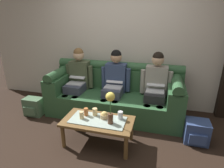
{
  "coord_description": "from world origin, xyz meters",
  "views": [
    {
      "loc": [
        0.8,
        -1.99,
        1.81
      ],
      "look_at": [
        0.02,
        0.88,
        0.7
      ],
      "focal_mm": 29.88,
      "sensor_mm": 36.0,
      "label": 1
    }
  ],
  "objects_px": {
    "flower_vase": "(110,104)",
    "couch": "(115,95)",
    "cup_near_left": "(120,115)",
    "backpack_right": "(197,132)",
    "person_middle": "(115,81)",
    "cup_far_center": "(95,112)",
    "coffee_table": "(98,123)",
    "cup_near_right": "(86,112)",
    "person_right": "(156,85)",
    "backpack_left": "(33,107)",
    "person_left": "(78,78)",
    "snack_bowl": "(104,115)",
    "cup_far_left": "(82,115)"
  },
  "relations": [
    {
      "from": "backpack_right",
      "to": "coffee_table",
      "type": "bearing_deg",
      "value": -163.49
    },
    {
      "from": "coffee_table",
      "to": "cup_far_center",
      "type": "bearing_deg",
      "value": 127.08
    },
    {
      "from": "cup_near_left",
      "to": "flower_vase",
      "type": "bearing_deg",
      "value": -126.07
    },
    {
      "from": "couch",
      "to": "flower_vase",
      "type": "bearing_deg",
      "value": -78.92
    },
    {
      "from": "flower_vase",
      "to": "cup_near_left",
      "type": "height_order",
      "value": "flower_vase"
    },
    {
      "from": "cup_near_left",
      "to": "backpack_left",
      "type": "xyz_separation_m",
      "value": [
        -1.77,
        0.37,
        -0.29
      ]
    },
    {
      "from": "couch",
      "to": "cup_far_left",
      "type": "distance_m",
      "value": 1.04
    },
    {
      "from": "person_left",
      "to": "cup_near_right",
      "type": "relative_size",
      "value": 10.4
    },
    {
      "from": "snack_bowl",
      "to": "backpack_left",
      "type": "relative_size",
      "value": 0.36
    },
    {
      "from": "person_right",
      "to": "backpack_left",
      "type": "xyz_separation_m",
      "value": [
        -2.21,
        -0.5,
        -0.49
      ]
    },
    {
      "from": "backpack_left",
      "to": "person_right",
      "type": "bearing_deg",
      "value": 12.7
    },
    {
      "from": "coffee_table",
      "to": "person_middle",
      "type": "bearing_deg",
      "value": 90.0
    },
    {
      "from": "cup_far_center",
      "to": "backpack_left",
      "type": "relative_size",
      "value": 0.33
    },
    {
      "from": "coffee_table",
      "to": "cup_near_right",
      "type": "height_order",
      "value": "cup_near_right"
    },
    {
      "from": "person_left",
      "to": "snack_bowl",
      "type": "xyz_separation_m",
      "value": [
        0.82,
        -0.9,
        -0.21
      ]
    },
    {
      "from": "flower_vase",
      "to": "snack_bowl",
      "type": "height_order",
      "value": "flower_vase"
    },
    {
      "from": "coffee_table",
      "to": "snack_bowl",
      "type": "distance_m",
      "value": 0.14
    },
    {
      "from": "couch",
      "to": "person_left",
      "type": "height_order",
      "value": "person_left"
    },
    {
      "from": "person_left",
      "to": "flower_vase",
      "type": "xyz_separation_m",
      "value": [
        0.94,
        -1.01,
        0.04
      ]
    },
    {
      "from": "cup_near_left",
      "to": "cup_near_right",
      "type": "relative_size",
      "value": 1.0
    },
    {
      "from": "cup_far_center",
      "to": "couch",
      "type": "bearing_deg",
      "value": 84.72
    },
    {
      "from": "cup_near_right",
      "to": "backpack_left",
      "type": "relative_size",
      "value": 0.34
    },
    {
      "from": "flower_vase",
      "to": "couch",
      "type": "bearing_deg",
      "value": 101.08
    },
    {
      "from": "person_right",
      "to": "snack_bowl",
      "type": "distance_m",
      "value": 1.14
    },
    {
      "from": "person_middle",
      "to": "coffee_table",
      "type": "height_order",
      "value": "person_middle"
    },
    {
      "from": "cup_near_left",
      "to": "person_middle",
      "type": "bearing_deg",
      "value": 109.39
    },
    {
      "from": "person_left",
      "to": "backpack_left",
      "type": "distance_m",
      "value": 1.0
    },
    {
      "from": "backpack_left",
      "to": "couch",
      "type": "bearing_deg",
      "value": 18.92
    },
    {
      "from": "cup_near_left",
      "to": "backpack_right",
      "type": "distance_m",
      "value": 1.18
    },
    {
      "from": "person_left",
      "to": "coffee_table",
      "type": "distance_m",
      "value": 1.26
    },
    {
      "from": "snack_bowl",
      "to": "couch",
      "type": "bearing_deg",
      "value": 94.92
    },
    {
      "from": "couch",
      "to": "cup_far_center",
      "type": "relative_size",
      "value": 21.73
    },
    {
      "from": "person_left",
      "to": "cup_far_left",
      "type": "height_order",
      "value": "person_left"
    },
    {
      "from": "cup_far_left",
      "to": "backpack_right",
      "type": "xyz_separation_m",
      "value": [
        1.64,
        0.45,
        -0.29
      ]
    },
    {
      "from": "couch",
      "to": "flower_vase",
      "type": "distance_m",
      "value": 1.09
    },
    {
      "from": "person_middle",
      "to": "cup_far_center",
      "type": "height_order",
      "value": "person_middle"
    },
    {
      "from": "cup_near_right",
      "to": "backpack_left",
      "type": "height_order",
      "value": "cup_near_right"
    },
    {
      "from": "person_left",
      "to": "cup_near_right",
      "type": "xyz_separation_m",
      "value": [
        0.54,
        -0.9,
        -0.2
      ]
    },
    {
      "from": "cup_far_left",
      "to": "flower_vase",
      "type": "bearing_deg",
      "value": -1.77
    },
    {
      "from": "cup_near_left",
      "to": "couch",
      "type": "bearing_deg",
      "value": 109.3
    },
    {
      "from": "couch",
      "to": "backpack_right",
      "type": "xyz_separation_m",
      "value": [
        1.41,
        -0.56,
        -0.2
      ]
    },
    {
      "from": "backpack_left",
      "to": "backpack_right",
      "type": "height_order",
      "value": "backpack_right"
    },
    {
      "from": "snack_bowl",
      "to": "backpack_left",
      "type": "xyz_separation_m",
      "value": [
        -1.54,
        0.41,
        -0.28
      ]
    },
    {
      "from": "person_middle",
      "to": "backpack_right",
      "type": "relative_size",
      "value": 3.54
    },
    {
      "from": "snack_bowl",
      "to": "person_middle",
      "type": "bearing_deg",
      "value": 94.94
    },
    {
      "from": "person_middle",
      "to": "snack_bowl",
      "type": "distance_m",
      "value": 0.93
    },
    {
      "from": "flower_vase",
      "to": "cup_far_left",
      "type": "bearing_deg",
      "value": 178.23
    },
    {
      "from": "couch",
      "to": "cup_near_left",
      "type": "relative_size",
      "value": 20.94
    },
    {
      "from": "person_middle",
      "to": "snack_bowl",
      "type": "relative_size",
      "value": 9.83
    },
    {
      "from": "person_middle",
      "to": "snack_bowl",
      "type": "height_order",
      "value": "person_middle"
    }
  ]
}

